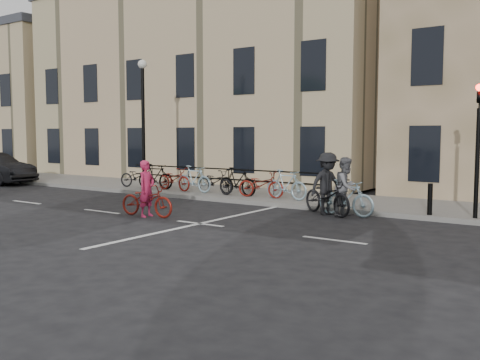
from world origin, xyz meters
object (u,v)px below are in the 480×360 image
Objects in this scene: traffic_light at (478,134)px; cyclist_grey at (346,192)px; cyclist_pink at (147,197)px; cyclist_dark at (327,190)px; lamp_post at (143,108)px.

traffic_light is 3.95m from cyclist_grey.
cyclist_pink is 0.86× the size of cyclist_dark.
traffic_light is 4.48m from cyclist_dark.
traffic_light is 9.51m from cyclist_pink.
traffic_light is 12.74m from lamp_post.
cyclist_pink is at bearing 130.54° from cyclist_grey.
cyclist_grey is 0.83× the size of cyclist_dark.
lamp_post reaches higher than cyclist_grey.
lamp_post is (-12.70, 0.06, 1.04)m from traffic_light.
cyclist_grey is (4.84, 3.46, 0.13)m from cyclist_pink.
cyclist_pink is (-8.30, -4.24, -1.87)m from traffic_light.
lamp_post is at bearing 111.04° from cyclist_dark.
cyclist_grey is at bearing -58.65° from cyclist_dark.
cyclist_dark is at bearing -56.24° from cyclist_pink.
cyclist_dark is (4.25, 3.41, 0.17)m from cyclist_pink.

